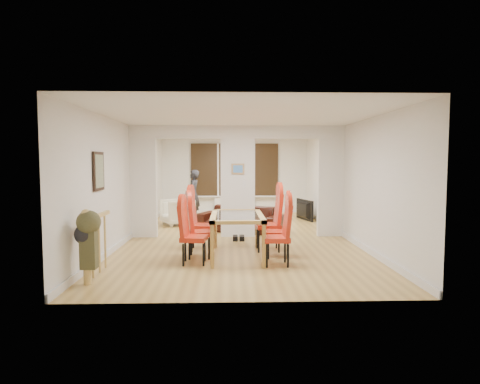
{
  "coord_description": "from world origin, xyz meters",
  "views": [
    {
      "loc": [
        -0.23,
        -9.41,
        1.75
      ],
      "look_at": [
        0.07,
        0.6,
        1.01
      ],
      "focal_mm": 30.0,
      "sensor_mm": 36.0,
      "label": 1
    }
  ],
  "objects_px": {
    "dining_chair_rc": "(268,221)",
    "armchair": "(177,212)",
    "dining_chair_la": "(194,234)",
    "dining_chair_rb": "(277,228)",
    "bowl": "(246,214)",
    "dining_chair_lb": "(200,228)",
    "bottle": "(252,209)",
    "person": "(193,195)",
    "dining_table": "(237,236)",
    "dining_chair_lc": "(202,222)",
    "television": "(301,210)",
    "sofa": "(240,219)",
    "dining_chair_ra": "(276,234)",
    "coffee_table": "(245,218)"
  },
  "relations": [
    {
      "from": "dining_chair_lc",
      "to": "television",
      "type": "relative_size",
      "value": 1.05
    },
    {
      "from": "sofa",
      "to": "dining_chair_lb",
      "type": "bearing_deg",
      "value": -82.8
    },
    {
      "from": "television",
      "to": "dining_chair_ra",
      "type": "bearing_deg",
      "value": 150.56
    },
    {
      "from": "person",
      "to": "television",
      "type": "distance_m",
      "value": 3.33
    },
    {
      "from": "dining_chair_rb",
      "to": "person",
      "type": "distance_m",
      "value": 5.36
    },
    {
      "from": "person",
      "to": "bottle",
      "type": "bearing_deg",
      "value": 77.85
    },
    {
      "from": "sofa",
      "to": "bowl",
      "type": "distance_m",
      "value": 1.47
    },
    {
      "from": "sofa",
      "to": "armchair",
      "type": "height_order",
      "value": "armchair"
    },
    {
      "from": "dining_table",
      "to": "dining_chair_lc",
      "type": "relative_size",
      "value": 1.49
    },
    {
      "from": "dining_chair_lc",
      "to": "armchair",
      "type": "relative_size",
      "value": 1.42
    },
    {
      "from": "dining_chair_lb",
      "to": "television",
      "type": "height_order",
      "value": "dining_chair_lb"
    },
    {
      "from": "bowl",
      "to": "dining_chair_rc",
      "type": "bearing_deg",
      "value": -85.84
    },
    {
      "from": "dining_table",
      "to": "dining_chair_lb",
      "type": "distance_m",
      "value": 0.7
    },
    {
      "from": "dining_chair_la",
      "to": "armchair",
      "type": "relative_size",
      "value": 1.32
    },
    {
      "from": "bottle",
      "to": "bowl",
      "type": "xyz_separation_m",
      "value": [
        -0.19,
        -0.15,
        -0.11
      ]
    },
    {
      "from": "dining_table",
      "to": "dining_chair_rb",
      "type": "xyz_separation_m",
      "value": [
        0.74,
        -0.03,
        0.14
      ]
    },
    {
      "from": "dining_chair_lb",
      "to": "coffee_table",
      "type": "height_order",
      "value": "dining_chair_lb"
    },
    {
      "from": "sofa",
      "to": "bowl",
      "type": "bearing_deg",
      "value": 105.24
    },
    {
      "from": "person",
      "to": "bottle",
      "type": "distance_m",
      "value": 1.9
    },
    {
      "from": "armchair",
      "to": "coffee_table",
      "type": "bearing_deg",
      "value": 74.53
    },
    {
      "from": "dining_chair_lc",
      "to": "dining_chair_ra",
      "type": "bearing_deg",
      "value": -33.06
    },
    {
      "from": "television",
      "to": "coffee_table",
      "type": "distance_m",
      "value": 1.81
    },
    {
      "from": "dining_table",
      "to": "armchair",
      "type": "bearing_deg",
      "value": 112.43
    },
    {
      "from": "person",
      "to": "dining_table",
      "type": "bearing_deg",
      "value": 19.26
    },
    {
      "from": "dining_chair_la",
      "to": "television",
      "type": "bearing_deg",
      "value": 69.56
    },
    {
      "from": "television",
      "to": "bowl",
      "type": "height_order",
      "value": "television"
    },
    {
      "from": "dining_chair_rb",
      "to": "dining_chair_rc",
      "type": "height_order",
      "value": "dining_chair_rc"
    },
    {
      "from": "dining_chair_lb",
      "to": "sofa",
      "type": "distance_m",
      "value": 2.94
    },
    {
      "from": "armchair",
      "to": "bowl",
      "type": "height_order",
      "value": "armchair"
    },
    {
      "from": "bowl",
      "to": "dining_chair_lb",
      "type": "bearing_deg",
      "value": -103.73
    },
    {
      "from": "dining_chair_la",
      "to": "person",
      "type": "distance_m",
      "value": 5.46
    },
    {
      "from": "television",
      "to": "coffee_table",
      "type": "xyz_separation_m",
      "value": [
        -1.75,
        -0.43,
        -0.2
      ]
    },
    {
      "from": "armchair",
      "to": "person",
      "type": "bearing_deg",
      "value": 133.41
    },
    {
      "from": "dining_chair_rc",
      "to": "armchair",
      "type": "height_order",
      "value": "dining_chair_rc"
    },
    {
      "from": "person",
      "to": "bowl",
      "type": "height_order",
      "value": "person"
    },
    {
      "from": "dining_chair_rb",
      "to": "television",
      "type": "distance_m",
      "value": 4.93
    },
    {
      "from": "dining_chair_lb",
      "to": "bowl",
      "type": "height_order",
      "value": "dining_chair_lb"
    },
    {
      "from": "dining_table",
      "to": "sofa",
      "type": "xyz_separation_m",
      "value": [
        0.14,
        2.79,
        -0.09
      ]
    },
    {
      "from": "dining_chair_lb",
      "to": "dining_table",
      "type": "bearing_deg",
      "value": -12.33
    },
    {
      "from": "dining_chair_la",
      "to": "dining_chair_rc",
      "type": "height_order",
      "value": "dining_chair_rc"
    },
    {
      "from": "dining_chair_lb",
      "to": "bottle",
      "type": "relative_size",
      "value": 3.86
    },
    {
      "from": "dining_chair_ra",
      "to": "dining_chair_rc",
      "type": "height_order",
      "value": "dining_chair_rc"
    },
    {
      "from": "dining_chair_rc",
      "to": "armchair",
      "type": "xyz_separation_m",
      "value": [
        -2.22,
        3.34,
        -0.23
      ]
    },
    {
      "from": "dining_chair_lb",
      "to": "bowl",
      "type": "bearing_deg",
      "value": 61.84
    },
    {
      "from": "dining_chair_rb",
      "to": "armchair",
      "type": "distance_m",
      "value": 4.54
    },
    {
      "from": "dining_chair_lc",
      "to": "coffee_table",
      "type": "bearing_deg",
      "value": 83.85
    },
    {
      "from": "dining_chair_la",
      "to": "dining_table",
      "type": "bearing_deg",
      "value": 40.8
    },
    {
      "from": "coffee_table",
      "to": "dining_chair_la",
      "type": "bearing_deg",
      "value": -102.65
    },
    {
      "from": "dining_chair_lc",
      "to": "armchair",
      "type": "height_order",
      "value": "dining_chair_lc"
    },
    {
      "from": "dining_chair_rb",
      "to": "dining_chair_lb",
      "type": "bearing_deg",
      "value": -172.19
    }
  ]
}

